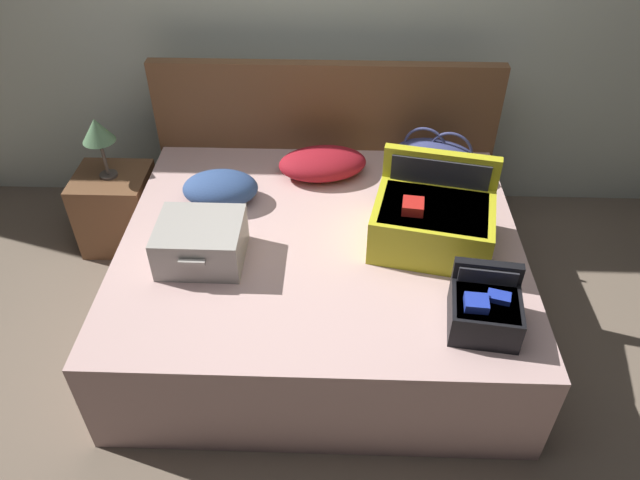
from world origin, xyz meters
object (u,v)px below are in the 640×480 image
Objects in this scene: hard_case_small at (485,309)px; table_lamp at (97,132)px; bed at (321,279)px; duffel_bag at (436,158)px; pillow_center_head at (323,163)px; hard_case_large at (433,220)px; pillow_near_headboard at (220,188)px; nightstand at (118,209)px; hard_case_medium at (201,242)px.

table_lamp is (-2.01, 1.18, 0.14)m from hard_case_small.
duffel_bag reaches higher than bed.
hard_case_small reaches higher than pillow_center_head.
hard_case_large reaches higher than bed.
pillow_near_headboard is 0.89m from nightstand.
hard_case_large is 1.60× the size of pillow_near_headboard.
table_lamp reaches higher than pillow_center_head.
bed is at bearing -28.99° from pillow_near_headboard.
nightstand is (-1.28, 0.03, -0.39)m from pillow_center_head.
bed is 0.97m from duffel_bag.
duffel_bag is (-0.07, 1.18, 0.01)m from hard_case_small.
pillow_near_headboard is at bearing 88.61° from hard_case_medium.
duffel_bag is (0.10, 0.63, -0.03)m from hard_case_large.
hard_case_medium is 1.24× the size of hard_case_small.
hard_case_small is (0.71, -0.56, 0.38)m from bed.
hard_case_small is 2.36m from nightstand.
hard_case_small is at bearing -30.45° from table_lamp.
hard_case_small is 0.86× the size of table_lamp.
table_lamp reaches higher than pillow_near_headboard.
bed is 6.20× the size of hard_case_small.
pillow_near_headboard is 1.07× the size of table_lamp.
hard_case_large is at bearing -18.87° from table_lamp.
hard_case_medium is 0.94m from pillow_center_head.
nightstand is at bearing -179.99° from duffel_bag.
table_lamp is at bearing 156.98° from hard_case_small.
nightstand is at bearing 172.81° from hard_case_large.
hard_case_medium is (-0.57, -0.17, 0.38)m from bed.
duffel_bag reaches higher than pillow_near_headboard.
pillow_near_headboard is 0.81× the size of nightstand.
hard_case_medium is at bearing -47.38° from table_lamp.
hard_case_medium is 1.00× the size of pillow_near_headboard.
pillow_near_headboard is at bearing -22.79° from table_lamp.
duffel_bag reaches higher than pillow_center_head.
pillow_center_head is at bearing -1.44° from table_lamp.
hard_case_medium is 1.08m from table_lamp.
duffel_bag is (1.21, 0.79, 0.01)m from hard_case_medium.
hard_case_large reaches higher than pillow_center_head.
nightstand is (-0.72, 0.79, -0.41)m from hard_case_medium.
table_lamp is at bearing -179.99° from duffel_bag.
pillow_near_headboard is at bearing 175.55° from hard_case_large.
hard_case_medium is at bearing -147.05° from duffel_bag.
bed is 3.11× the size of hard_case_large.
duffel_bag is 1.24m from pillow_near_headboard.
hard_case_large is 1.72× the size of table_lamp.
hard_case_medium is 0.48m from pillow_near_headboard.
pillow_center_head reaches higher than nightstand.
pillow_center_head is (0.56, 0.75, -0.02)m from hard_case_medium.
hard_case_small is at bearing -30.45° from nightstand.
pillow_near_headboard is (-1.27, 0.87, -0.01)m from hard_case_small.
hard_case_small is 0.65× the size of nightstand.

